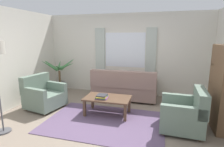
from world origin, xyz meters
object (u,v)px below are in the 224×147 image
armchair_right (185,114)px  bookshelf (221,86)px  armchair_left (43,95)px  book_stack_on_table (102,96)px  couch (124,88)px  potted_plant (60,79)px  coffee_table (107,99)px

armchair_right → bookshelf: 0.93m
armchair_left → book_stack_on_table: armchair_left is taller
couch → bookshelf: bearing=152.6°
potted_plant → bookshelf: (4.50, -1.28, 0.42)m
couch → coffee_table: bearing=81.9°
coffee_table → book_stack_on_table: book_stack_on_table is taller
coffee_table → book_stack_on_table: (-0.11, -0.09, 0.10)m
couch → book_stack_on_table: (-0.28, -1.28, 0.11)m
armchair_right → bookshelf: size_ratio=0.51×
couch → coffee_table: size_ratio=1.73×
armchair_right → potted_plant: size_ratio=0.74×
armchair_left → coffee_table: bearing=-77.1°
couch → armchair_left: 2.29m
coffee_table → armchair_right: bearing=-10.3°
armchair_right → bookshelf: (0.68, 0.34, 0.54)m
couch → bookshelf: size_ratio=1.10×
book_stack_on_table → potted_plant: 2.43m
armchair_right → potted_plant: potted_plant is taller
coffee_table → potted_plant: bearing=148.1°
armchair_right → potted_plant: (-3.82, 1.62, 0.12)m
potted_plant → book_stack_on_table: bearing=-35.2°
armchair_left → bookshelf: bearing=-77.8°
couch → potted_plant: bearing=-3.1°
armchair_left → coffee_table: (1.76, 0.05, 0.03)m
armchair_right → book_stack_on_table: size_ratio=2.77×
couch → coffee_table: 1.20m
armchair_right → couch: bearing=-131.5°
coffee_table → book_stack_on_table: size_ratio=3.46×
book_stack_on_table → couch: bearing=77.7°
coffee_table → armchair_left: bearing=-178.3°
coffee_table → book_stack_on_table: 0.17m
armchair_left → bookshelf: size_ratio=0.57×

